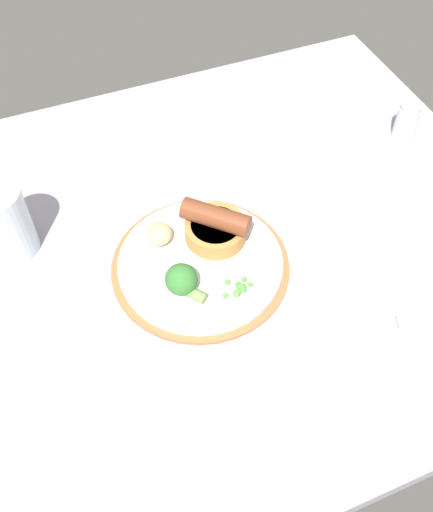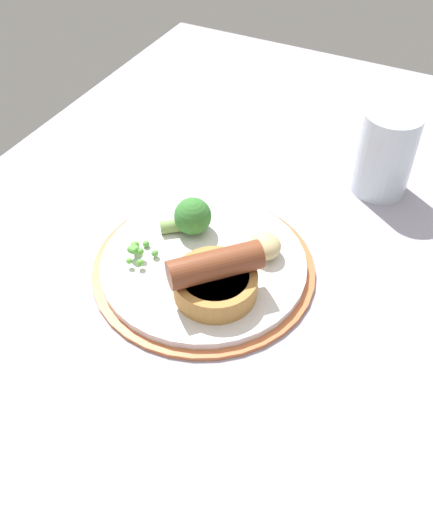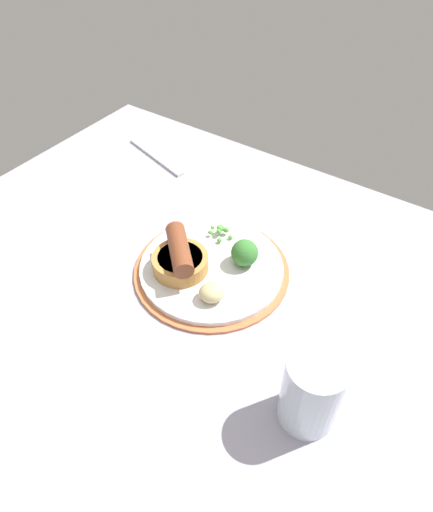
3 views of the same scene
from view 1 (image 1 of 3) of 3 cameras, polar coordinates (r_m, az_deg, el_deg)
name	(u,v)px [view 1 (image 1 of 3)]	position (r cm, az deg, el deg)	size (l,w,h in cm)	color
dining_table	(166,262)	(83.46, -5.09, -0.59)	(110.00, 80.00, 3.00)	#9E99AD
dinner_plate	(200,265)	(80.29, -1.61, -0.86)	(25.16, 25.16, 1.40)	#CC6B3D
sausage_pudding	(216,226)	(80.66, -0.09, 2.98)	(9.17, 9.02, 5.76)	#BC8442
pea_pile	(239,288)	(75.66, 2.23, -3.20)	(4.36, 3.31, 1.81)	#5CB048
broccoli_floret_near	(180,281)	(75.11, -3.71, -2.55)	(5.29, 5.87, 4.38)	#387A33
potato_chunk_0	(158,235)	(81.24, -5.86, 2.14)	(3.60, 3.87, 2.71)	#CCB77F
drinking_glass	(5,222)	(83.93, -20.42, 3.23)	(7.10, 7.10, 11.11)	silver
salt_shaker	(406,121)	(102.99, 18.46, 12.67)	(3.63, 3.63, 6.59)	silver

